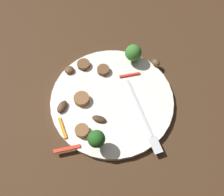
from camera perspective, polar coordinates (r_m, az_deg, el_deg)
ground_plane at (r=0.55m, az=0.00°, el=-0.69°), size 1.40×1.40×0.00m
plate at (r=0.54m, az=0.00°, el=-0.35°), size 0.27×0.27×0.01m
fork at (r=0.51m, az=7.72°, el=-5.15°), size 0.18×0.05×0.00m
broccoli_floret_0 at (r=0.46m, az=-3.72°, el=-9.71°), size 0.03×0.03×0.05m
broccoli_floret_1 at (r=0.57m, az=5.09°, el=10.64°), size 0.04×0.04×0.05m
sausage_slice_0 at (r=0.50m, az=-7.15°, el=-7.73°), size 0.03×0.03×0.01m
sausage_slice_1 at (r=0.58m, az=-6.79°, el=7.91°), size 0.04×0.04×0.01m
sausage_slice_2 at (r=0.57m, az=-2.09°, el=6.68°), size 0.04×0.04×0.01m
sausage_slice_3 at (r=0.53m, az=-7.22°, el=-0.41°), size 0.04×0.04×0.01m
mushroom_0 at (r=0.58m, az=-10.12°, el=6.60°), size 0.03×0.03×0.01m
mushroom_1 at (r=0.59m, az=10.40°, el=8.28°), size 0.03×0.03×0.01m
mushroom_2 at (r=0.51m, az=-3.12°, el=-5.00°), size 0.02×0.03×0.01m
mushroom_3 at (r=0.53m, az=-11.78°, el=-2.02°), size 0.04×0.03×0.01m
pepper_strip_0 at (r=0.56m, az=4.24°, el=5.47°), size 0.01×0.05×0.00m
pepper_strip_1 at (r=0.49m, az=-10.67°, el=-11.75°), size 0.01×0.05×0.00m
pepper_strip_2 at (r=0.51m, az=-11.73°, el=-6.98°), size 0.05×0.02×0.00m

